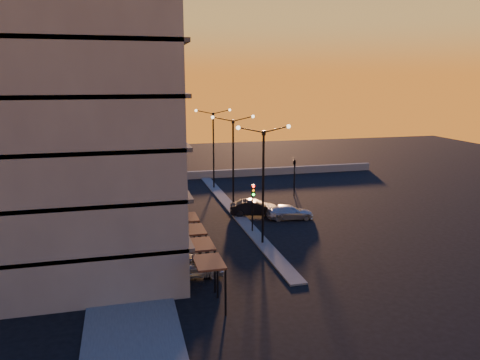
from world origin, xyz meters
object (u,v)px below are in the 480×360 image
object	(u,v)px
streetlamp_mid	(233,155)
car_hatchback	(192,265)
car_wagon	(290,212)
traffic_light_main	(253,200)
car_sedan	(254,208)

from	to	relation	value
streetlamp_mid	car_hatchback	bearing A→B (deg)	-113.46
car_hatchback	car_wagon	xyz separation A→B (m)	(10.94, 10.71, -0.11)
streetlamp_mid	car_wagon	xyz separation A→B (m)	(4.50, -4.13, -4.95)
streetlamp_mid	car_wagon	size ratio (longest dim) A/B	2.14
streetlamp_mid	car_wagon	world-z (taller)	streetlamp_mid
streetlamp_mid	car_hatchback	world-z (taller)	streetlamp_mid
traffic_light_main	car_hatchback	size ratio (longest dim) A/B	0.96
car_hatchback	car_sedan	size ratio (longest dim) A/B	0.97
traffic_light_main	car_wagon	world-z (taller)	traffic_light_main
traffic_light_main	car_wagon	xyz separation A→B (m)	(4.50, 3.00, -2.24)
streetlamp_mid	car_sedan	size ratio (longest dim) A/B	2.08
car_sedan	car_wagon	bearing A→B (deg)	-110.74
streetlamp_mid	traffic_light_main	world-z (taller)	streetlamp_mid
car_sedan	car_hatchback	bearing A→B (deg)	160.21
streetlamp_mid	car_sedan	xyz separation A→B (m)	(1.50, -2.18, -4.84)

